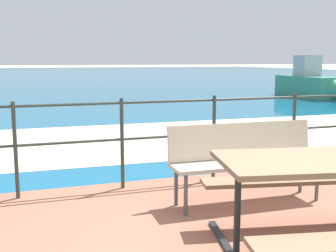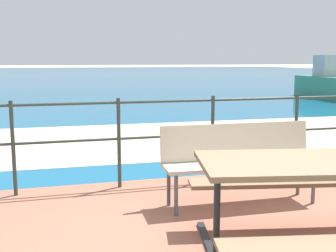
{
  "view_description": "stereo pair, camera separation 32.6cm",
  "coord_description": "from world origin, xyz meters",
  "views": [
    {
      "loc": [
        -1.61,
        -2.36,
        1.58
      ],
      "look_at": [
        0.15,
        2.86,
        0.7
      ],
      "focal_mm": 44.63,
      "sensor_mm": 36.0,
      "label": 1
    },
    {
      "loc": [
        -1.3,
        -2.46,
        1.58
      ],
      "look_at": [
        0.15,
        2.86,
        0.7
      ],
      "focal_mm": 44.63,
      "sensor_mm": 36.0,
      "label": 2
    }
  ],
  "objects": [
    {
      "name": "sea_water",
      "position": [
        0.0,
        40.0,
        0.01
      ],
      "size": [
        90.0,
        90.0,
        0.01
      ],
      "primitive_type": "cube",
      "color": "#145B84",
      "rests_on": "ground"
    },
    {
      "name": "beach_strip",
      "position": [
        0.0,
        5.6,
        0.01
      ],
      "size": [
        54.06,
        4.89,
        0.01
      ],
      "primitive_type": "cube",
      "rotation": [
        0.0,
        0.0,
        -0.02
      ],
      "color": "beige",
      "rests_on": "ground"
    },
    {
      "name": "railing_fence",
      "position": [
        0.0,
        2.37,
        0.73
      ],
      "size": [
        5.94,
        0.04,
        1.07
      ],
      "color": "#2D3833",
      "rests_on": "patio_paving"
    },
    {
      "name": "park_bench",
      "position": [
        0.56,
        1.5,
        0.58
      ],
      "size": [
        1.68,
        0.46,
        0.84
      ],
      "rotation": [
        0.0,
        0.0,
        -0.02
      ],
      "color": "#BCAD93",
      "rests_on": "patio_paving"
    },
    {
      "name": "boat_mid",
      "position": [
        9.6,
        12.28,
        0.56
      ],
      "size": [
        1.55,
        4.0,
        1.75
      ],
      "rotation": [
        0.0,
        0.0,
        4.65
      ],
      "color": "#338466",
      "rests_on": "sea_water"
    },
    {
      "name": "picnic_table",
      "position": [
        0.49,
        0.12,
        0.66
      ],
      "size": [
        1.89,
        1.84,
        0.79
      ],
      "rotation": [
        0.0,
        0.0,
        -0.19
      ],
      "color": "#7A6047",
      "rests_on": "patio_paving"
    }
  ]
}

